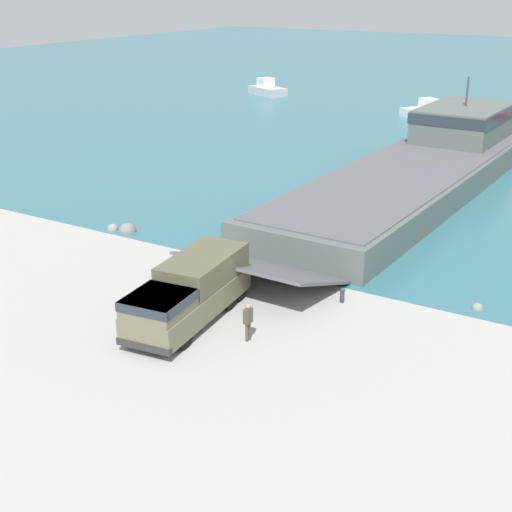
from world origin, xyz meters
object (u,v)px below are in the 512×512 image
Objects in this scene: landing_craft at (425,163)px; military_truck at (189,291)px; moored_boat_b at (267,89)px; moored_boat_c at (426,110)px; mooring_bollard at (342,294)px; soldier_on_ramp at (248,319)px.

landing_craft is 4.99× the size of military_truck.
moored_boat_b reaches higher than moored_boat_c.
moored_boat_b is 66.79m from mooring_bollard.
moored_boat_c is (23.69, -4.30, -0.09)m from moored_boat_b.
landing_craft reaches higher than military_truck.
soldier_on_ramp is 0.28× the size of moored_boat_b.
military_truck reaches higher than soldier_on_ramp.
moored_boat_c is at bearing -178.38° from military_truck.
moored_boat_c is (-11.60, 56.93, -0.36)m from soldier_on_ramp.
moored_boat_b reaches higher than soldier_on_ramp.
moored_boat_c reaches higher than mooring_bollard.
military_truck is 3.36m from soldier_on_ramp.
landing_craft is 22.95m from mooring_bollard.
mooring_bollard is at bearing 73.56° from soldier_on_ramp.
soldier_on_ramp is 6.00m from mooring_bollard.
moored_boat_c is (-8.28, 56.62, -0.78)m from military_truck.
mooring_bollard is (37.09, -55.54, -0.32)m from moored_boat_b.
landing_craft is at bearing 69.61° from moored_boat_b.
military_truck is at bearing 175.86° from soldier_on_ramp.
mooring_bollard is (1.81, 5.69, -0.59)m from soldier_on_ramp.
mooring_bollard is (3.78, -22.60, -1.24)m from landing_craft.
military_truck is 1.37× the size of moored_boat_c.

